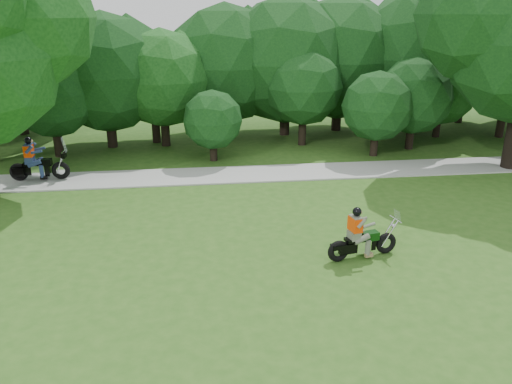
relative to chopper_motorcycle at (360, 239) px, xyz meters
name	(u,v)px	position (x,y,z in m)	size (l,w,h in m)	color
ground	(312,265)	(-1.37, -0.24, -0.56)	(100.00, 100.00, 0.00)	#2B5718
walkway	(268,173)	(-1.37, 7.76, -0.53)	(60.00, 2.20, 0.06)	#A4A49F
tree_line	(259,67)	(-0.86, 14.47, 3.11)	(40.10, 11.99, 7.80)	black
chopper_motorcycle	(360,239)	(0.00, 0.00, 0.00)	(2.10, 0.80, 1.51)	black
touring_motorcycle	(35,164)	(-10.66, 7.97, 0.14)	(2.31, 0.66, 1.77)	black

